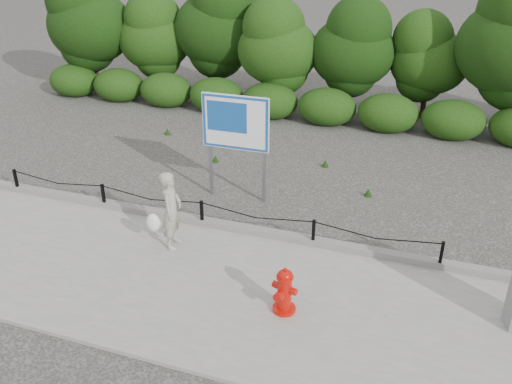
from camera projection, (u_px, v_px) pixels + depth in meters
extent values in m
plane|color=#2D2B28|center=(203.00, 228.00, 11.97)|extent=(90.00, 90.00, 0.00)
cube|color=gray|center=(159.00, 277.00, 10.26)|extent=(14.00, 4.00, 0.08)
cube|color=slate|center=(203.00, 221.00, 11.94)|extent=(14.00, 0.22, 0.14)
cube|color=black|center=(16.00, 180.00, 13.29)|extent=(0.06, 0.06, 0.60)
cube|color=black|center=(103.00, 196.00, 12.54)|extent=(0.06, 0.06, 0.60)
cube|color=black|center=(202.00, 213.00, 11.80)|extent=(0.06, 0.06, 0.60)
cube|color=black|center=(313.00, 233.00, 11.05)|extent=(0.06, 0.06, 0.60)
cube|color=black|center=(441.00, 255.00, 10.31)|extent=(0.06, 0.06, 0.60)
cylinder|color=black|center=(57.00, 180.00, 12.82)|extent=(2.50, 0.02, 0.02)
cylinder|color=black|center=(150.00, 196.00, 12.07)|extent=(2.50, 0.02, 0.02)
cylinder|color=black|center=(256.00, 214.00, 11.33)|extent=(2.50, 0.02, 0.02)
cylinder|color=black|center=(376.00, 234.00, 10.58)|extent=(2.50, 0.02, 0.02)
cylinder|color=black|center=(95.00, 62.00, 21.24)|extent=(0.18, 0.18, 2.28)
ellipsoid|color=#1F440F|center=(89.00, 20.00, 20.53)|extent=(3.37, 2.91, 3.64)
cylinder|color=black|center=(157.00, 70.00, 20.92)|extent=(0.18, 0.18, 1.89)
ellipsoid|color=#1F440F|center=(154.00, 35.00, 20.33)|extent=(2.80, 2.42, 3.02)
cylinder|color=black|center=(220.00, 67.00, 20.42)|extent=(0.18, 0.18, 2.29)
ellipsoid|color=#1F440F|center=(219.00, 23.00, 19.71)|extent=(3.40, 2.94, 3.67)
cylinder|color=black|center=(277.00, 84.00, 19.09)|extent=(0.18, 0.18, 1.91)
ellipsoid|color=#1F440F|center=(278.00, 45.00, 18.49)|extent=(2.83, 2.45, 3.06)
cylinder|color=black|center=(350.00, 87.00, 18.67)|extent=(0.18, 0.18, 1.94)
ellipsoid|color=#1F440F|center=(353.00, 47.00, 18.06)|extent=(2.88, 2.49, 3.11)
cylinder|color=black|center=(425.00, 93.00, 18.31)|extent=(0.18, 0.18, 1.75)
ellipsoid|color=#1F440F|center=(430.00, 57.00, 17.76)|extent=(2.59, 2.24, 2.80)
cylinder|color=black|center=(508.00, 96.00, 16.73)|extent=(0.18, 0.18, 2.48)
cylinder|color=red|center=(284.00, 309.00, 9.30)|extent=(0.49, 0.49, 0.07)
cylinder|color=red|center=(284.00, 293.00, 9.15)|extent=(0.30, 0.30, 0.60)
cylinder|color=red|center=(285.00, 277.00, 9.01)|extent=(0.35, 0.35, 0.06)
ellipsoid|color=red|center=(285.00, 275.00, 9.00)|extent=(0.31, 0.31, 0.19)
cylinder|color=red|center=(285.00, 270.00, 8.95)|extent=(0.08, 0.08, 0.06)
cylinder|color=red|center=(276.00, 285.00, 9.19)|extent=(0.14, 0.15, 0.12)
cylinder|color=red|center=(293.00, 291.00, 9.03)|extent=(0.14, 0.15, 0.12)
cylinder|color=red|center=(279.00, 297.00, 9.01)|extent=(0.20, 0.17, 0.17)
cylinder|color=slate|center=(280.00, 300.00, 9.07)|extent=(0.01, 0.06, 0.13)
imported|color=#A19D8A|center=(171.00, 210.00, 10.83)|extent=(0.49, 0.66, 1.65)
ellipsoid|color=white|center=(153.00, 223.00, 10.93)|extent=(0.30, 0.23, 0.40)
cube|color=slate|center=(210.00, 145.00, 12.93)|extent=(0.08, 0.08, 2.59)
cube|color=slate|center=(264.00, 152.00, 12.54)|extent=(0.08, 0.08, 2.59)
cube|color=white|center=(235.00, 123.00, 12.40)|extent=(1.62, 0.08, 1.30)
cube|color=#154C9B|center=(235.00, 123.00, 12.38)|extent=(1.59, 0.03, 1.26)
cube|color=#154C9B|center=(227.00, 117.00, 12.37)|extent=(0.97, 0.02, 0.71)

